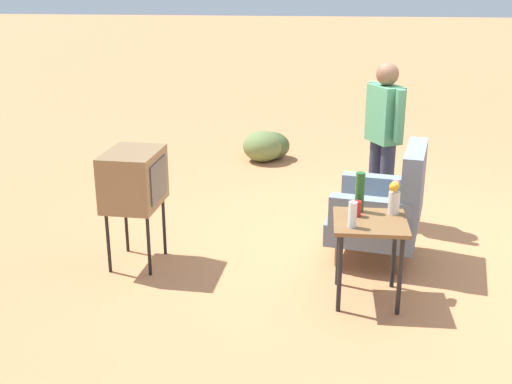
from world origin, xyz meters
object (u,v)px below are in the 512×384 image
at_px(armchair, 386,207).
at_px(bottle_short_clear, 352,215).
at_px(flower_vase, 394,196).
at_px(side_table, 370,233).
at_px(bottle_wine_green, 360,192).
at_px(tv_on_stand, 134,179).
at_px(soda_can_red, 357,209).
at_px(person_standing, 383,134).

height_order(armchair, bottle_short_clear, armchair).
distance_m(armchair, flower_vase, 0.68).
bearing_deg(flower_vase, side_table, -47.90).
height_order(bottle_wine_green, flower_vase, bottle_wine_green).
relative_size(tv_on_stand, flower_vase, 3.89).
xyz_separation_m(side_table, soda_can_red, (-0.08, -0.10, 0.16)).
xyz_separation_m(armchair, soda_can_red, (0.68, -0.30, 0.23)).
xyz_separation_m(soda_can_red, flower_vase, (-0.09, 0.29, 0.09)).
height_order(person_standing, flower_vase, person_standing).
relative_size(tv_on_stand, bottle_wine_green, 3.22).
xyz_separation_m(person_standing, bottle_short_clear, (1.82, -0.37, -0.17)).
relative_size(side_table, bottle_wine_green, 2.09).
height_order(side_table, bottle_wine_green, bottle_wine_green).
bearing_deg(bottle_wine_green, bottle_short_clear, -11.14).
distance_m(tv_on_stand, person_standing, 2.51).
xyz_separation_m(side_table, bottle_wine_green, (-0.19, -0.08, 0.26)).
xyz_separation_m(bottle_wine_green, soda_can_red, (0.11, -0.02, -0.10)).
distance_m(side_table, tv_on_stand, 2.05).
bearing_deg(soda_can_red, bottle_short_clear, -10.97).
relative_size(tv_on_stand, person_standing, 0.63).
xyz_separation_m(person_standing, soda_can_red, (1.58, -0.32, -0.21)).
relative_size(person_standing, soda_can_red, 13.44).
relative_size(side_table, soda_can_red, 5.49).
bearing_deg(armchair, side_table, -14.31).
bearing_deg(bottle_short_clear, person_standing, 168.61).
bearing_deg(person_standing, side_table, -7.50).
bearing_deg(person_standing, soda_can_red, -11.45).
relative_size(tv_on_stand, soda_can_red, 8.44).
xyz_separation_m(armchair, bottle_short_clear, (0.92, -0.34, 0.27)).
distance_m(armchair, bottle_short_clear, 1.01).
bearing_deg(person_standing, bottle_wine_green, -11.44).
height_order(tv_on_stand, bottle_short_clear, tv_on_stand).
height_order(bottle_wine_green, soda_can_red, bottle_wine_green).
xyz_separation_m(bottle_short_clear, soda_can_red, (-0.24, 0.05, -0.04)).
height_order(tv_on_stand, person_standing, person_standing).
bearing_deg(bottle_wine_green, tv_on_stand, -98.22).
relative_size(armchair, bottle_wine_green, 3.31).
relative_size(bottle_short_clear, soda_can_red, 1.64).
distance_m(tv_on_stand, soda_can_red, 1.92).
relative_size(bottle_wine_green, bottle_short_clear, 1.60).
relative_size(bottle_wine_green, soda_can_red, 2.62).
bearing_deg(armchair, bottle_short_clear, -20.45).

